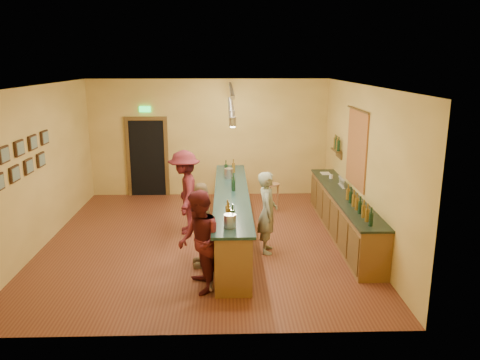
{
  "coord_description": "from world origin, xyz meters",
  "views": [
    {
      "loc": [
        0.48,
        -9.23,
        3.67
      ],
      "look_at": [
        0.76,
        0.2,
        1.25
      ],
      "focal_mm": 35.0,
      "sensor_mm": 36.0,
      "label": 1
    }
  ],
  "objects_px": {
    "customer_a": "(199,242)",
    "bar_stool": "(273,189)",
    "customer_b": "(202,225)",
    "customer_c": "(185,192)",
    "back_counter": "(343,214)",
    "bartender": "(267,213)",
    "tasting_bar": "(232,213)"
  },
  "relations": [
    {
      "from": "back_counter",
      "to": "customer_c",
      "type": "bearing_deg",
      "value": 174.41
    },
    {
      "from": "tasting_bar",
      "to": "customer_b",
      "type": "height_order",
      "value": "customer_b"
    },
    {
      "from": "customer_b",
      "to": "customer_c",
      "type": "xyz_separation_m",
      "value": [
        -0.45,
        1.73,
        0.13
      ]
    },
    {
      "from": "bartender",
      "to": "customer_c",
      "type": "bearing_deg",
      "value": 58.86
    },
    {
      "from": "back_counter",
      "to": "tasting_bar",
      "type": "height_order",
      "value": "tasting_bar"
    },
    {
      "from": "tasting_bar",
      "to": "customer_a",
      "type": "distance_m",
      "value": 2.28
    },
    {
      "from": "back_counter",
      "to": "bartender",
      "type": "xyz_separation_m",
      "value": [
        -1.7,
        -0.81,
        0.32
      ]
    },
    {
      "from": "bartender",
      "to": "back_counter",
      "type": "bearing_deg",
      "value": -61.62
    },
    {
      "from": "bartender",
      "to": "customer_c",
      "type": "xyz_separation_m",
      "value": [
        -1.69,
        1.14,
        0.1
      ]
    },
    {
      "from": "customer_b",
      "to": "customer_c",
      "type": "relative_size",
      "value": 0.86
    },
    {
      "from": "back_counter",
      "to": "customer_a",
      "type": "xyz_separation_m",
      "value": [
        -2.94,
        -2.38,
        0.36
      ]
    },
    {
      "from": "customer_c",
      "to": "bar_stool",
      "type": "distance_m",
      "value": 2.51
    },
    {
      "from": "back_counter",
      "to": "tasting_bar",
      "type": "bearing_deg",
      "value": -175.67
    },
    {
      "from": "tasting_bar",
      "to": "customer_b",
      "type": "bearing_deg",
      "value": -114.34
    },
    {
      "from": "tasting_bar",
      "to": "bar_stool",
      "type": "height_order",
      "value": "tasting_bar"
    },
    {
      "from": "tasting_bar",
      "to": "bartender",
      "type": "distance_m",
      "value": 0.95
    },
    {
      "from": "tasting_bar",
      "to": "customer_c",
      "type": "height_order",
      "value": "customer_c"
    },
    {
      "from": "customer_b",
      "to": "customer_c",
      "type": "distance_m",
      "value": 1.79
    },
    {
      "from": "bartender",
      "to": "customer_c",
      "type": "height_order",
      "value": "customer_c"
    },
    {
      "from": "customer_b",
      "to": "customer_c",
      "type": "bearing_deg",
      "value": -170.91
    },
    {
      "from": "tasting_bar",
      "to": "bar_stool",
      "type": "xyz_separation_m",
      "value": [
        1.04,
        1.93,
        -0.04
      ]
    },
    {
      "from": "back_counter",
      "to": "bartender",
      "type": "relative_size",
      "value": 2.81
    },
    {
      "from": "bartender",
      "to": "customer_b",
      "type": "relative_size",
      "value": 1.03
    },
    {
      "from": "bartender",
      "to": "customer_a",
      "type": "xyz_separation_m",
      "value": [
        -1.24,
        -1.57,
        0.03
      ]
    },
    {
      "from": "customer_a",
      "to": "bar_stool",
      "type": "bearing_deg",
      "value": 146.34
    },
    {
      "from": "bar_stool",
      "to": "customer_b",
      "type": "bearing_deg",
      "value": -116.89
    },
    {
      "from": "back_counter",
      "to": "customer_b",
      "type": "bearing_deg",
      "value": -154.64
    },
    {
      "from": "customer_c",
      "to": "back_counter",
      "type": "bearing_deg",
      "value": 78.65
    },
    {
      "from": "tasting_bar",
      "to": "customer_b",
      "type": "relative_size",
      "value": 3.25
    },
    {
      "from": "customer_a",
      "to": "bar_stool",
      "type": "distance_m",
      "value": 4.43
    },
    {
      "from": "customer_c",
      "to": "customer_b",
      "type": "bearing_deg",
      "value": 8.95
    },
    {
      "from": "tasting_bar",
      "to": "bartender",
      "type": "height_order",
      "value": "bartender"
    }
  ]
}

